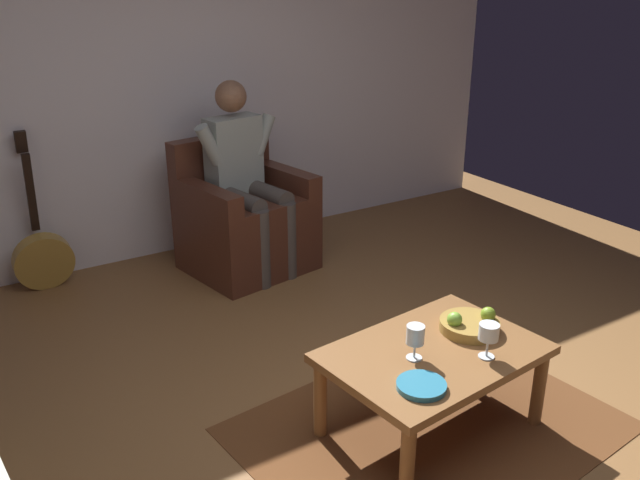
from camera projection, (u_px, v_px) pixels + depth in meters
name	position (u px, v px, depth m)	size (l,w,h in m)	color
ground_plane	(408.00, 446.00, 3.01)	(6.53, 6.53, 0.00)	brown
wall_back	(166.00, 68.00, 4.67)	(5.74, 0.06, 2.67)	silver
rug	(428.00, 427.00, 3.13)	(1.64, 1.25, 0.01)	brown
armchair	(244.00, 222.00, 4.70)	(0.88, 0.83, 0.91)	#4A261B
person_seated	(245.00, 172.00, 4.54)	(0.64, 0.63, 1.30)	#97A19A
coffee_table	(433.00, 361.00, 2.99)	(1.01, 0.74, 0.42)	brown
guitar	(43.00, 256.00, 4.42)	(0.38, 0.22, 1.04)	#AB8336
wine_glass_near	(489.00, 334.00, 2.87)	(0.09, 0.09, 0.16)	silver
wine_glass_far	(415.00, 337.00, 2.86)	(0.08, 0.08, 0.16)	silver
fruit_bowl	(470.00, 324.00, 3.12)	(0.28, 0.28, 0.11)	olive
decorative_dish	(421.00, 386.00, 2.69)	(0.20, 0.20, 0.02)	teal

